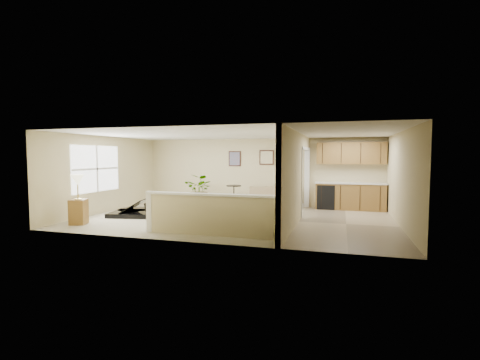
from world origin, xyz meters
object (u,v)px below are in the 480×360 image
(lamp_stand, at_px, (78,203))
(palm_plant, at_px, (200,190))
(small_plant, at_px, (288,202))
(piano_bench, at_px, (194,209))
(accent_table, at_px, (234,193))
(piano, at_px, (134,199))
(loveseat, at_px, (273,198))

(lamp_stand, bearing_deg, palm_plant, 66.96)
(small_plant, xyz_separation_m, lamp_stand, (-5.03, -4.57, 0.37))
(piano_bench, distance_m, palm_plant, 2.47)
(piano_bench, relative_size, small_plant, 1.50)
(lamp_stand, bearing_deg, small_plant, 42.29)
(palm_plant, bearing_deg, piano_bench, -71.22)
(palm_plant, distance_m, small_plant, 3.28)
(accent_table, height_order, lamp_stand, lamp_stand)
(accent_table, xyz_separation_m, palm_plant, (-1.29, -0.11, 0.07))
(piano, distance_m, palm_plant, 2.77)
(palm_plant, distance_m, lamp_stand, 4.57)
(loveseat, height_order, palm_plant, palm_plant)
(loveseat, distance_m, accent_table, 1.46)
(loveseat, bearing_deg, piano_bench, -139.50)
(piano_bench, height_order, loveseat, loveseat)
(piano, height_order, small_plant, piano)
(loveseat, relative_size, accent_table, 2.43)
(palm_plant, bearing_deg, piano, -115.12)
(accent_table, distance_m, palm_plant, 1.30)
(piano, relative_size, palm_plant, 1.45)
(piano_bench, xyz_separation_m, loveseat, (1.96, 2.50, 0.14))
(loveseat, relative_size, small_plant, 4.03)
(piano, xyz_separation_m, small_plant, (4.41, 2.87, -0.31))
(piano, xyz_separation_m, accent_table, (2.47, 2.61, -0.01))
(piano, bearing_deg, loveseat, 23.61)
(loveseat, xyz_separation_m, lamp_stand, (-4.53, -4.39, 0.20))
(palm_plant, bearing_deg, lamp_stand, -113.04)
(piano, distance_m, accent_table, 3.59)
(piano, xyz_separation_m, palm_plant, (1.17, 2.50, 0.07))
(accent_table, bearing_deg, loveseat, 3.01)
(piano, bearing_deg, small_plant, 22.18)
(accent_table, height_order, palm_plant, palm_plant)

